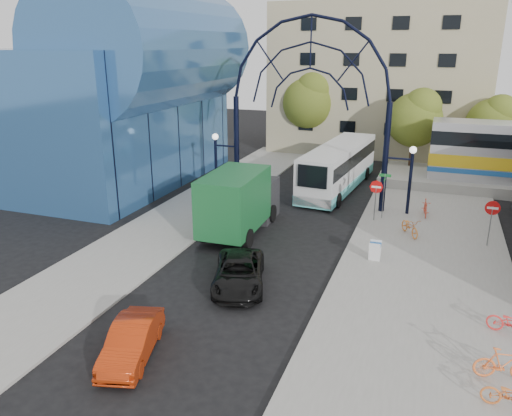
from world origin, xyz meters
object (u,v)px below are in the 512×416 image
at_px(red_sedan, 132,341).
at_px(city_bus, 339,166).
at_px(do_not_enter_sign, 492,212).
at_px(bike_far_b, 504,364).
at_px(street_name_sign, 384,186).
at_px(gateway_arch, 310,74).
at_px(bike_near_b, 425,208).
at_px(tree_north_c, 494,121).
at_px(green_truck, 240,201).
at_px(bike_near_a, 410,226).
at_px(sandwich_board, 375,249).
at_px(tree_north_b, 310,99).
at_px(black_suv, 239,273).
at_px(stop_sign, 376,191).
at_px(tree_north_a, 417,117).

bearing_deg(red_sedan, city_bus, 68.22).
relative_size(do_not_enter_sign, bike_far_b, 1.34).
bearing_deg(street_name_sign, city_bus, 123.59).
relative_size(gateway_arch, bike_near_b, 7.97).
height_order(tree_north_c, city_bus, tree_north_c).
relative_size(green_truck, red_sedan, 1.90).
xyz_separation_m(street_name_sign, bike_far_b, (5.45, -14.58, -1.45)).
relative_size(street_name_sign, bike_near_b, 1.64).
distance_m(green_truck, bike_near_a, 9.65).
height_order(gateway_arch, red_sedan, gateway_arch).
relative_size(do_not_enter_sign, sandwich_board, 2.51).
bearing_deg(tree_north_b, black_suv, -81.80).
distance_m(black_suv, bike_near_b, 14.61).
bearing_deg(gateway_arch, stop_sign, -22.63).
bearing_deg(tree_north_b, bike_near_b, -54.21).
xyz_separation_m(tree_north_a, red_sedan, (-7.36, -30.80, -3.97)).
height_order(do_not_enter_sign, bike_near_a, do_not_enter_sign).
bearing_deg(black_suv, street_name_sign, 47.98).
xyz_separation_m(stop_sign, tree_north_b, (-8.68, 17.93, 3.27)).
relative_size(bike_near_a, bike_near_b, 1.12).
distance_m(do_not_enter_sign, green_truck, 13.46).
xyz_separation_m(city_bus, bike_far_b, (9.37, -20.48, -1.03)).
bearing_deg(tree_north_b, stop_sign, -64.17).
bearing_deg(stop_sign, gateway_arch, 157.37).
bearing_deg(bike_near_b, green_truck, -154.69).
distance_m(sandwich_board, tree_north_a, 20.33).
bearing_deg(bike_near_a, gateway_arch, 121.78).
height_order(sandwich_board, black_suv, black_suv).
bearing_deg(street_name_sign, tree_north_c, 65.69).
distance_m(tree_north_a, bike_near_b, 12.77).
relative_size(tree_north_b, city_bus, 0.66).
bearing_deg(tree_north_a, city_bus, -123.10).
relative_size(bike_near_a, bike_far_b, 1.04).
height_order(tree_north_b, bike_near_b, tree_north_b).
bearing_deg(street_name_sign, do_not_enter_sign, -24.16).
height_order(stop_sign, street_name_sign, street_name_sign).
bearing_deg(do_not_enter_sign, stop_sign, 162.12).
bearing_deg(gateway_arch, green_truck, -110.30).
bearing_deg(city_bus, bike_far_b, -60.22).
xyz_separation_m(gateway_arch, red_sedan, (-1.24, -18.87, -7.92)).
distance_m(tree_north_b, bike_far_b, 35.36).
height_order(stop_sign, sandwich_board, stop_sign).
xyz_separation_m(stop_sign, bike_near_b, (2.88, 1.89, -1.36)).
bearing_deg(do_not_enter_sign, tree_north_c, 86.42).
xyz_separation_m(sandwich_board, tree_north_a, (0.52, 19.95, 3.86)).
distance_m(green_truck, red_sedan, 12.80).
bearing_deg(red_sedan, black_suv, 60.89).
bearing_deg(street_name_sign, bike_near_a, -53.50).
relative_size(tree_north_b, bike_near_b, 4.68).
bearing_deg(bike_near_b, city_bus, 138.23).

